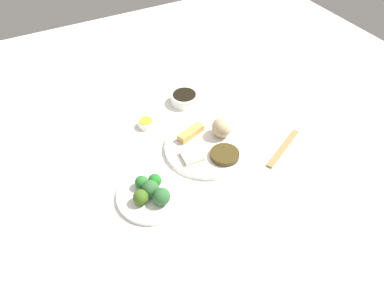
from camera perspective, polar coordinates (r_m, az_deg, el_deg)
name	(u,v)px	position (r m, az deg, el deg)	size (l,w,h in m)	color
tabletop	(207,151)	(1.25, 2.31, 0.37)	(2.20, 2.20, 0.02)	white
main_plate	(207,148)	(1.24, 2.33, 0.92)	(0.28, 0.28, 0.02)	white
rice_scoop	(222,127)	(1.25, 4.61, 4.04)	(0.07, 0.07, 0.07)	tan
spring_roll	(191,133)	(1.26, -0.18, 3.17)	(0.10, 0.03, 0.03)	gold
crab_rangoon_wonton	(192,156)	(1.19, 0.02, -0.38)	(0.06, 0.06, 0.01)	beige
stir_fry_heap	(225,155)	(1.19, 5.02, -0.19)	(0.09, 0.09, 0.02)	#423515
broccoli_plate	(152,195)	(1.11, -6.12, -6.37)	(0.21, 0.21, 0.01)	white
broccoli_floret_0	(150,188)	(1.08, -6.40, -5.32)	(0.05, 0.05, 0.05)	#306431
broccoli_floret_1	(141,197)	(1.07, -7.85, -6.63)	(0.04, 0.04, 0.04)	#3C611B
broccoli_floret_3	(161,196)	(1.06, -4.69, -6.58)	(0.05, 0.05, 0.05)	#2D6231
broccoli_floret_4	(155,180)	(1.11, -5.73, -4.13)	(0.04, 0.04, 0.04)	#1F7421
broccoli_floret_6	(142,182)	(1.11, -7.73, -4.39)	(0.04, 0.04, 0.04)	#27702C
soy_sauce_bowl	(185,99)	(1.42, -1.15, 8.39)	(0.10, 0.10, 0.04)	white
soy_sauce_bowl_liquid	(184,94)	(1.41, -1.16, 9.04)	(0.09, 0.09, 0.00)	black
sauce_ramekin_hot_mustard	(146,124)	(1.33, -7.06, 4.55)	(0.06, 0.06, 0.02)	white
sauce_ramekin_hot_mustard_liquid	(146,121)	(1.32, -7.11, 5.00)	(0.05, 0.05, 0.00)	gold
chopsticks_pair	(283,148)	(1.28, 13.79, 0.83)	(0.21, 0.02, 0.01)	#9B7A45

